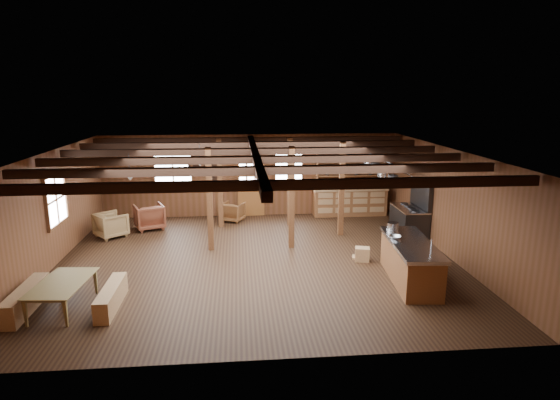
# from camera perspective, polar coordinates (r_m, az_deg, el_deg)

# --- Properties ---
(room) EXTENTS (10.04, 9.04, 2.84)m
(room) POSITION_cam_1_polar(r_m,az_deg,el_deg) (11.62, -2.92, -0.95)
(room) COLOR black
(room) RESTS_ON ground
(ceiling_joists) EXTENTS (9.80, 8.82, 0.18)m
(ceiling_joists) POSITION_cam_1_polar(r_m,az_deg,el_deg) (11.55, -3.04, 5.43)
(ceiling_joists) COLOR black
(ceiling_joists) RESTS_ON ceiling
(timber_posts) EXTENTS (3.95, 2.35, 2.80)m
(timber_posts) POSITION_cam_1_polar(r_m,az_deg,el_deg) (13.67, -1.11, 1.24)
(timber_posts) COLOR #422112
(timber_posts) RESTS_ON floor
(back_door) EXTENTS (1.02, 0.08, 2.15)m
(back_door) POSITION_cam_1_polar(r_m,az_deg,el_deg) (16.07, -3.56, 1.15)
(back_door) COLOR brown
(back_door) RESTS_ON floor
(window_back_left) EXTENTS (1.32, 0.06, 1.32)m
(window_back_left) POSITION_cam_1_polar(r_m,az_deg,el_deg) (16.08, -12.91, 3.46)
(window_back_left) COLOR white
(window_back_left) RESTS_ON wall_back
(window_back_right) EXTENTS (1.02, 0.06, 1.32)m
(window_back_right) POSITION_cam_1_polar(r_m,az_deg,el_deg) (16.03, 1.07, 3.76)
(window_back_right) COLOR white
(window_back_right) RESTS_ON wall_back
(window_left) EXTENTS (0.14, 1.24, 1.32)m
(window_left) POSITION_cam_1_polar(r_m,az_deg,el_deg) (12.87, -25.68, 0.06)
(window_left) COLOR white
(window_left) RESTS_ON wall_back
(notice_boards) EXTENTS (1.08, 0.03, 0.90)m
(notice_boards) POSITION_cam_1_polar(r_m,az_deg,el_deg) (15.96, -8.99, 3.70)
(notice_boards) COLOR beige
(notice_boards) RESTS_ON wall_back
(back_counter) EXTENTS (2.55, 0.60, 2.45)m
(back_counter) POSITION_cam_1_polar(r_m,az_deg,el_deg) (16.34, 8.49, 0.23)
(back_counter) COLOR brown
(back_counter) RESTS_ON floor
(pendant_lamps) EXTENTS (1.86, 2.36, 0.66)m
(pendant_lamps) POSITION_cam_1_polar(r_m,az_deg,el_deg) (12.55, -13.50, 3.74)
(pendant_lamps) COLOR #2A2A2C
(pendant_lamps) RESTS_ON ceiling
(pot_rack) EXTENTS (0.41, 3.00, 0.46)m
(pot_rack) POSITION_cam_1_polar(r_m,az_deg,el_deg) (12.19, 12.16, 3.55)
(pot_rack) COLOR #2A2A2C
(pot_rack) RESTS_ON ceiling
(kitchen_island) EXTENTS (1.09, 2.57, 1.20)m
(kitchen_island) POSITION_cam_1_polar(r_m,az_deg,el_deg) (11.04, 15.61, -7.23)
(kitchen_island) COLOR brown
(kitchen_island) RESTS_ON floor
(step_stool) EXTENTS (0.46, 0.37, 0.36)m
(step_stool) POSITION_cam_1_polar(r_m,az_deg,el_deg) (12.14, 9.99, -6.54)
(step_stool) COLOR #987145
(step_stool) RESTS_ON floor
(commercial_range) EXTENTS (0.78, 1.48, 1.83)m
(commercial_range) POSITION_cam_1_polar(r_m,az_deg,el_deg) (14.39, 15.68, -1.92)
(commercial_range) COLOR #2A2A2C
(commercial_range) RESTS_ON floor
(dining_table) EXTENTS (1.03, 1.68, 0.57)m
(dining_table) POSITION_cam_1_polar(r_m,az_deg,el_deg) (10.36, -24.75, -10.55)
(dining_table) COLOR olive
(dining_table) RESTS_ON floor
(bench_wall) EXTENTS (0.32, 1.69, 0.46)m
(bench_wall) POSITION_cam_1_polar(r_m,az_deg,el_deg) (10.66, -28.59, -10.61)
(bench_wall) COLOR #987145
(bench_wall) RESTS_ON floor
(bench_aisle) EXTENTS (0.29, 1.57, 0.43)m
(bench_aisle) POSITION_cam_1_polar(r_m,az_deg,el_deg) (10.13, -19.87, -11.07)
(bench_aisle) COLOR #987145
(bench_aisle) RESTS_ON floor
(armchair_a) EXTENTS (1.09, 1.11, 0.78)m
(armchair_a) POSITION_cam_1_polar(r_m,az_deg,el_deg) (15.15, -15.64, -1.98)
(armchair_a) COLOR brown
(armchair_a) RESTS_ON floor
(armchair_b) EXTENTS (0.89, 0.90, 0.63)m
(armchair_b) POSITION_cam_1_polar(r_m,az_deg,el_deg) (15.56, -5.77, -1.44)
(armchair_b) COLOR brown
(armchair_b) RESTS_ON floor
(armchair_c) EXTENTS (1.12, 1.12, 0.73)m
(armchair_c) POSITION_cam_1_polar(r_m,az_deg,el_deg) (14.69, -19.90, -2.87)
(armchair_c) COLOR olive
(armchair_c) RESTS_ON floor
(counter_pot) EXTENTS (0.28, 0.28, 0.17)m
(counter_pot) POSITION_cam_1_polar(r_m,az_deg,el_deg) (11.72, 13.58, -3.10)
(counter_pot) COLOR #B4B5BB
(counter_pot) RESTS_ON kitchen_island
(bowl) EXTENTS (0.35, 0.35, 0.07)m
(bowl) POSITION_cam_1_polar(r_m,az_deg,el_deg) (11.03, 13.84, -4.41)
(bowl) COLOR silver
(bowl) RESTS_ON kitchen_island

